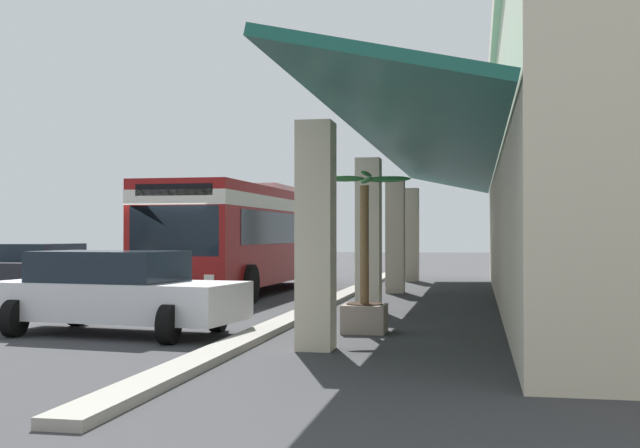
{
  "coord_description": "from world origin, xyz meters",
  "views": [
    {
      "loc": [
        18.95,
        7.45,
        1.77
      ],
      "look_at": [
        -0.17,
        3.71,
        2.02
      ],
      "focal_mm": 45.18,
      "sensor_mm": 36.0,
      "label": 1
    }
  ],
  "objects_px": {
    "transit_bus": "(245,231)",
    "parked_sedan_charcoal": "(41,266)",
    "potted_palm": "(365,291)",
    "parked_sedan_white": "(116,292)"
  },
  "relations": [
    {
      "from": "potted_palm",
      "to": "parked_sedan_charcoal",
      "type": "bearing_deg",
      "value": -127.58
    },
    {
      "from": "transit_bus",
      "to": "parked_sedan_charcoal",
      "type": "height_order",
      "value": "transit_bus"
    },
    {
      "from": "transit_bus",
      "to": "potted_palm",
      "type": "relative_size",
      "value": 3.8
    },
    {
      "from": "parked_sedan_white",
      "to": "potted_palm",
      "type": "distance_m",
      "value": 4.43
    },
    {
      "from": "parked_sedan_charcoal",
      "to": "potted_palm",
      "type": "xyz_separation_m",
      "value": [
        8.87,
        11.53,
        0.0
      ]
    },
    {
      "from": "potted_palm",
      "to": "transit_bus",
      "type": "bearing_deg",
      "value": -151.55
    },
    {
      "from": "parked_sedan_white",
      "to": "transit_bus",
      "type": "bearing_deg",
      "value": -176.45
    },
    {
      "from": "transit_bus",
      "to": "potted_palm",
      "type": "bearing_deg",
      "value": 28.45
    },
    {
      "from": "transit_bus",
      "to": "parked_sedan_white",
      "type": "xyz_separation_m",
      "value": [
        10.16,
        0.63,
        -1.1
      ]
    },
    {
      "from": "transit_bus",
      "to": "parked_sedan_charcoal",
      "type": "distance_m",
      "value": 6.7
    }
  ]
}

